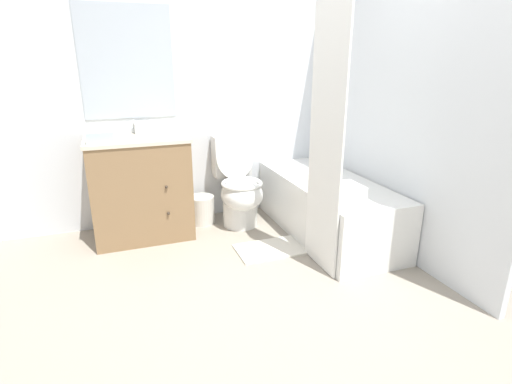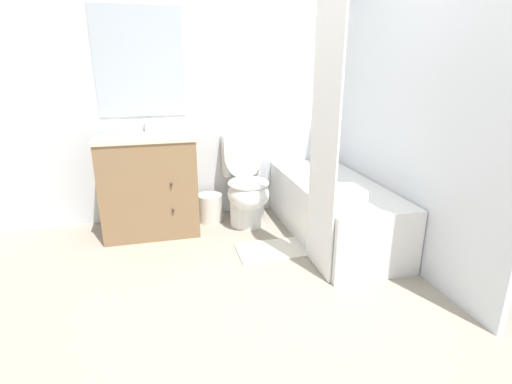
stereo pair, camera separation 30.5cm
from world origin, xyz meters
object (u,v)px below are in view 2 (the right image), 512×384
Objects in this scene: wastebasket at (210,208)px; vanity_cabinet at (149,183)px; hand_towel_folded at (109,134)px; bath_mat at (272,250)px; toilet at (246,187)px; bathtub at (333,209)px; bath_towel_folded at (342,195)px; tissue_box at (153,126)px; sink_faucet at (145,127)px.

vanity_cabinet is at bearing -171.28° from wastebasket.
bath_mat is (1.22, -0.52, -0.92)m from hand_towel_folded.
bathtub is (0.67, -0.47, -0.11)m from toilet.
bath_towel_folded is at bearing -52.35° from wastebasket.
bath_towel_folded is (-0.16, -0.48, 0.30)m from bathtub.
tissue_box reaches higher than vanity_cabinet.
bath_mat is at bearing -62.29° from wastebasket.
vanity_cabinet is at bearing 161.39° from bathtub.
bath_mat is at bearing -43.98° from tissue_box.
hand_towel_folded reaches higher than vanity_cabinet.
hand_towel_folded is at bearing -137.11° from tissue_box.
tissue_box reaches higher than toilet.
vanity_cabinet is 1.71m from bath_towel_folded.
bath_towel_folded is (0.51, -0.95, 0.20)m from toilet.
toilet is 1.29m from hand_towel_folded.
hand_towel_folded reaches higher than wastebasket.
sink_faucet is 0.71× the size of hand_towel_folded.
tissue_box reaches higher than wastebasket.
hand_towel_folded is 0.35× the size of bath_mat.
toilet is at bearing -15.93° from sink_faucet.
sink_faucet is 0.53× the size of wastebasket.
hand_towel_folded reaches higher than toilet.
vanity_cabinet is 6.23× the size of tissue_box.
hand_towel_folded is at bearing -149.16° from vanity_cabinet.
wastebasket is at bearing -11.94° from sink_faucet.
vanity_cabinet is 1.25m from bath_mat.
sink_faucet is 1.83m from bathtub.
tissue_box is 0.71× the size of hand_towel_folded.
wastebasket is at bearing 148.89° from bathtub.
bathtub is 11.20× the size of tissue_box.
bathtub is at bearing -24.82° from tissue_box.
wastebasket is 1.17m from hand_towel_folded.
wastebasket is 1.43m from bath_towel_folded.
vanity_cabinet is 0.64m from wastebasket.
bath_mat is at bearing -164.81° from bathtub.
bath_towel_folded is (1.38, -1.20, -0.37)m from sink_faucet.
vanity_cabinet is at bearing 30.84° from hand_towel_folded.
toilet is 0.82m from bathtub.
toilet is at bearing -3.33° from vanity_cabinet.
toilet is 2.95× the size of bath_towel_folded.
sink_faucet is at bearing 164.07° from toilet.
sink_faucet is 0.50× the size of bath_towel_folded.
tissue_box is (0.07, -0.04, 0.01)m from sink_faucet.
toilet is 1.10m from bath_towel_folded.
bath_towel_folded is at bearing -36.32° from bath_mat.
sink_faucet is 1.07m from toilet.
sink_faucet is 0.97m from wastebasket.
sink_faucet reaches higher than wastebasket.
sink_faucet is 0.17× the size of toilet.
hand_towel_folded is (-1.15, -0.11, 0.57)m from toilet.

